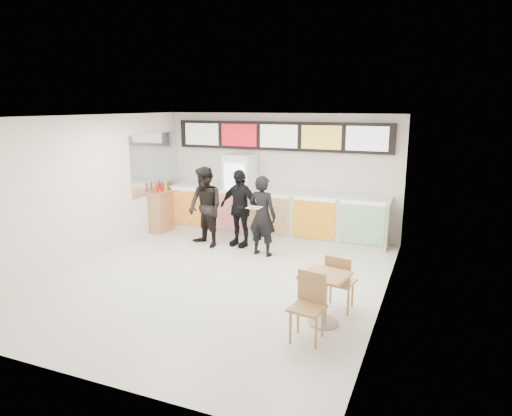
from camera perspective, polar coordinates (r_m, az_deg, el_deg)
The scene contains 15 objects.
floor at distance 8.73m, azimuth -4.78°, elevation -8.75°, with size 7.00×7.00×0.00m, color beige.
ceiling at distance 8.12m, azimuth -5.18°, elevation 11.34°, with size 7.00×7.00×0.00m, color white.
wall_back at distance 11.47m, azimuth 3.03°, elevation 4.26°, with size 6.00×6.00×0.00m, color silver.
wall_left at distance 10.01m, azimuth -20.45°, elevation 2.21°, with size 7.00×7.00×0.00m, color silver.
wall_right at distance 7.45m, azimuth 16.03°, elevation -0.90°, with size 7.00×7.00×0.00m, color silver.
service_counter at distance 11.27m, azimuth 2.29°, elevation -0.69°, with size 5.56×0.77×1.14m.
menu_board at distance 11.29m, azimuth 2.94°, elevation 8.97°, with size 5.50×0.14×0.70m.
drinks_fridge at distance 11.54m, azimuth -2.03°, elevation 1.81°, with size 0.70×0.67×2.00m.
mirror_panel at distance 11.86m, azimuth -12.51°, elevation 5.47°, with size 0.01×2.00×1.50m, color #B2B7BF.
customer_main at distance 9.77m, azimuth 0.79°, elevation -0.97°, with size 0.64×0.42×1.75m, color black.
customer_left at distance 10.44m, azimuth -6.35°, elevation 0.11°, with size 0.89×0.70×1.84m, color black.
customer_mid at distance 10.43m, azimuth -2.11°, elevation -0.01°, with size 1.04×0.43×1.78m, color black.
pizza_slice at distance 9.30m, azimuth -0.22°, elevation 0.11°, with size 0.36×0.36×0.02m.
cafe_table at distance 6.88m, azimuth 8.59°, elevation -10.02°, with size 0.73×1.65×0.94m.
condiment_ledge at distance 12.02m, azimuth -11.43°, elevation -0.29°, with size 0.38×0.93×1.24m.
Camera 1 is at (3.73, -7.22, 3.20)m, focal length 32.00 mm.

